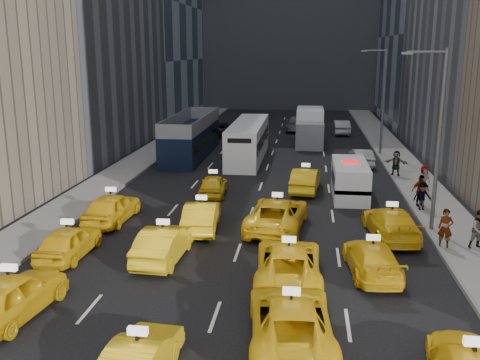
% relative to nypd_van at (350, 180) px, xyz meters
% --- Properties ---
extents(ground, '(160.00, 160.00, 0.00)m').
position_rel_nypd_van_xyz_m(ground, '(-5.68, -18.22, -1.04)').
color(ground, black).
rests_on(ground, ground).
extents(sidewalk_west, '(3.00, 90.00, 0.15)m').
position_rel_nypd_van_xyz_m(sidewalk_west, '(-16.18, 6.78, -0.97)').
color(sidewalk_west, gray).
rests_on(sidewalk_west, ground).
extents(sidewalk_east, '(3.00, 90.00, 0.15)m').
position_rel_nypd_van_xyz_m(sidewalk_east, '(4.82, 6.78, -0.97)').
color(sidewalk_east, gray).
rests_on(sidewalk_east, ground).
extents(curb_west, '(0.15, 90.00, 0.18)m').
position_rel_nypd_van_xyz_m(curb_west, '(-14.73, 6.78, -0.95)').
color(curb_west, slate).
rests_on(curb_west, ground).
extents(curb_east, '(0.15, 90.00, 0.18)m').
position_rel_nypd_van_xyz_m(curb_east, '(3.37, 6.78, -0.95)').
color(curb_east, slate).
rests_on(curb_east, ground).
extents(streetlight_near, '(2.15, 0.22, 9.00)m').
position_rel_nypd_van_xyz_m(streetlight_near, '(3.50, -6.22, 3.88)').
color(streetlight_near, '#595B60').
rests_on(streetlight_near, ground).
extents(streetlight_far, '(2.15, 0.22, 9.00)m').
position_rel_nypd_van_xyz_m(streetlight_far, '(3.50, 13.78, 3.88)').
color(streetlight_far, '#595B60').
rests_on(streetlight_far, ground).
extents(taxi_4, '(2.45, 4.91, 1.61)m').
position_rel_nypd_van_xyz_m(taxi_4, '(-12.52, -17.12, -0.24)').
color(taxi_4, yellow).
rests_on(taxi_4, ground).
extents(taxi_5, '(1.68, 4.10, 1.32)m').
position_rel_nypd_van_xyz_m(taxi_5, '(-7.11, -20.10, -0.38)').
color(taxi_5, yellow).
rests_on(taxi_5, ground).
extents(taxi_6, '(3.03, 5.72, 1.53)m').
position_rel_nypd_van_xyz_m(taxi_6, '(-3.05, -17.58, -0.28)').
color(taxi_6, yellow).
rests_on(taxi_6, ground).
extents(taxi_8, '(1.77, 4.19, 1.41)m').
position_rel_nypd_van_xyz_m(taxi_8, '(-12.97, -11.67, -0.33)').
color(taxi_8, yellow).
rests_on(taxi_8, ground).
extents(taxi_9, '(1.81, 4.65, 1.51)m').
position_rel_nypd_van_xyz_m(taxi_9, '(-8.75, -11.44, -0.29)').
color(taxi_9, yellow).
rests_on(taxi_9, ground).
extents(taxi_10, '(2.70, 5.54, 1.52)m').
position_rel_nypd_van_xyz_m(taxi_10, '(-3.30, -12.97, -0.28)').
color(taxi_10, yellow).
rests_on(taxi_10, ground).
extents(taxi_11, '(2.30, 4.79, 1.35)m').
position_rel_nypd_van_xyz_m(taxi_11, '(0.05, -11.87, -0.37)').
color(taxi_11, yellow).
rests_on(taxi_11, ground).
extents(taxi_12, '(2.04, 4.69, 1.57)m').
position_rel_nypd_van_xyz_m(taxi_12, '(-12.84, -6.69, -0.25)').
color(taxi_12, yellow).
rests_on(taxi_12, ground).
extents(taxi_13, '(1.92, 4.62, 1.49)m').
position_rel_nypd_van_xyz_m(taxi_13, '(-7.88, -7.35, -0.30)').
color(taxi_13, yellow).
rests_on(taxi_13, ground).
extents(taxi_14, '(3.21, 6.00, 1.60)m').
position_rel_nypd_van_xyz_m(taxi_14, '(-4.10, -6.79, -0.24)').
color(taxi_14, yellow).
rests_on(taxi_14, ground).
extents(taxi_15, '(2.55, 5.24, 1.47)m').
position_rel_nypd_van_xyz_m(taxi_15, '(1.45, -7.31, -0.31)').
color(taxi_15, yellow).
rests_on(taxi_15, ground).
extents(taxi_16, '(1.76, 3.96, 1.32)m').
position_rel_nypd_van_xyz_m(taxi_16, '(-8.44, -0.83, -0.38)').
color(taxi_16, yellow).
rests_on(taxi_16, ground).
extents(taxi_17, '(2.02, 4.72, 1.51)m').
position_rel_nypd_van_xyz_m(taxi_17, '(-2.72, 0.91, -0.29)').
color(taxi_17, yellow).
rests_on(taxi_17, ground).
extents(nypd_van, '(2.42, 5.49, 2.30)m').
position_rel_nypd_van_xyz_m(nypd_van, '(0.00, 0.00, 0.00)').
color(nypd_van, silver).
rests_on(nypd_van, ground).
extents(double_decker, '(3.49, 12.22, 3.51)m').
position_rel_nypd_van_xyz_m(double_decker, '(-12.45, 11.30, 0.70)').
color(double_decker, black).
rests_on(double_decker, ground).
extents(city_bus, '(2.59, 11.89, 3.06)m').
position_rel_nypd_van_xyz_m(city_bus, '(-7.52, 10.83, 0.48)').
color(city_bus, white).
rests_on(city_bus, ground).
extents(box_truck, '(3.17, 7.54, 3.36)m').
position_rel_nypd_van_xyz_m(box_truck, '(-2.46, 18.51, 0.61)').
color(box_truck, white).
rests_on(box_truck, ground).
extents(misc_car_0, '(1.77, 4.13, 1.32)m').
position_rel_nypd_van_xyz_m(misc_car_0, '(1.57, 9.29, -0.38)').
color(misc_car_0, '#B6BABE').
rests_on(misc_car_0, ground).
extents(misc_car_1, '(2.60, 5.15, 1.40)m').
position_rel_nypd_van_xyz_m(misc_car_1, '(-11.57, 22.66, -0.34)').
color(misc_car_1, black).
rests_on(misc_car_1, ground).
extents(misc_car_2, '(2.69, 5.86, 1.66)m').
position_rel_nypd_van_xyz_m(misc_car_2, '(-3.75, 27.17, -0.21)').
color(misc_car_2, gray).
rests_on(misc_car_2, ground).
extents(misc_car_3, '(1.97, 4.07, 1.34)m').
position_rel_nypd_van_xyz_m(misc_car_3, '(-8.47, 26.00, -0.37)').
color(misc_car_3, black).
rests_on(misc_car_3, ground).
extents(misc_car_4, '(1.79, 4.68, 1.52)m').
position_rel_nypd_van_xyz_m(misc_car_4, '(0.92, 25.27, -0.28)').
color(misc_car_4, '#9FA2A6').
rests_on(misc_car_4, ground).
extents(pedestrian_0, '(0.73, 0.57, 1.79)m').
position_rel_nypd_van_xyz_m(pedestrian_0, '(3.64, -8.71, 0.00)').
color(pedestrian_0, gray).
rests_on(pedestrian_0, sidewalk_east).
extents(pedestrian_1, '(0.95, 0.65, 1.79)m').
position_rel_nypd_van_xyz_m(pedestrian_1, '(5.12, -8.72, 0.00)').
color(pedestrian_1, gray).
rests_on(pedestrian_1, sidewalk_east).
extents(pedestrian_2, '(1.08, 0.58, 1.60)m').
position_rel_nypd_van_xyz_m(pedestrian_2, '(3.79, -2.87, -0.09)').
color(pedestrian_2, gray).
rests_on(pedestrian_2, sidewalk_east).
extents(pedestrian_3, '(1.18, 0.84, 1.84)m').
position_rel_nypd_van_xyz_m(pedestrian_3, '(3.82, -2.14, 0.03)').
color(pedestrian_3, gray).
rests_on(pedestrian_3, sidewalk_east).
extents(pedestrian_4, '(0.95, 0.68, 1.74)m').
position_rel_nypd_van_xyz_m(pedestrian_4, '(4.59, 0.83, -0.02)').
color(pedestrian_4, gray).
rests_on(pedestrian_4, sidewalk_east).
extents(pedestrian_5, '(1.73, 0.96, 1.79)m').
position_rel_nypd_van_xyz_m(pedestrian_5, '(3.64, 5.55, 0.00)').
color(pedestrian_5, gray).
rests_on(pedestrian_5, sidewalk_east).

